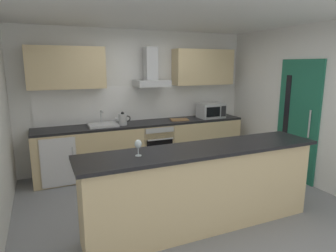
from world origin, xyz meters
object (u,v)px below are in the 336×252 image
range_hood (151,74)px  oven (154,145)px  kettle (123,119)px  chopping_board (179,120)px  wine_glass (138,145)px  refrigerator (58,158)px  microwave (211,110)px  sink (103,125)px

range_hood → oven: bearing=-90.0°
oven → range_hood: size_ratio=1.11×
kettle → chopping_board: kettle is taller
oven → wine_glass: bearing=-114.9°
refrigerator → chopping_board: bearing=-0.5°
oven → microwave: 1.36m
microwave → sink: microwave is taller
oven → chopping_board: bearing=-2.6°
refrigerator → microwave: size_ratio=1.70×
wine_glass → chopping_board: bearing=54.8°
oven → wine_glass: (-1.02, -2.20, 0.67)m
oven → wine_glass: size_ratio=4.50×
sink → wine_glass: size_ratio=2.81×
chopping_board → kettle: bearing=-179.5°
refrigerator → kettle: bearing=-1.6°
chopping_board → microwave: bearing=-0.3°
microwave → oven: bearing=178.7°
microwave → sink: size_ratio=1.00×
kettle → chopping_board: bearing=0.5°
oven → wine_glass: wine_glass is taller
oven → sink: bearing=179.3°
kettle → range_hood: range_hood is taller
oven → range_hood: bearing=90.0°
chopping_board → range_hood: bearing=163.5°
microwave → kettle: 1.84m
wine_glass → refrigerator: bearing=108.3°
refrigerator → kettle: size_ratio=2.94×
wine_glass → kettle: bearing=79.3°
oven → sink: sink is taller
oven → range_hood: range_hood is taller
wine_glass → range_hood: bearing=66.3°
range_hood → chopping_board: 1.03m
refrigerator → microwave: microwave is taller
refrigerator → chopping_board: size_ratio=2.50×
refrigerator → kettle: kettle is taller
range_hood → wine_glass: range_hood is taller
oven → sink: (-0.96, 0.01, 0.47)m
refrigerator → kettle: 1.28m
oven → microwave: microwave is taller
microwave → range_hood: range_hood is taller
refrigerator → range_hood: size_ratio=1.18×
range_hood → wine_glass: size_ratio=4.05×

